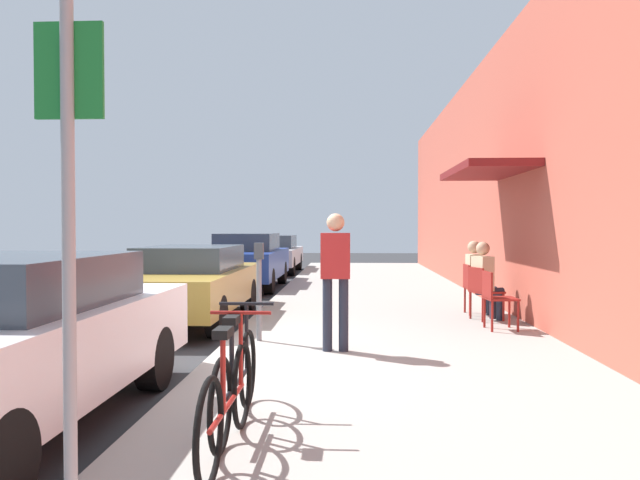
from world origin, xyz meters
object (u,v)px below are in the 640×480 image
at_px(parked_car_0, 1,341).
at_px(cafe_chair_0, 496,296).
at_px(cafe_chair_1, 483,290).
at_px(bicycle_1, 236,381).
at_px(seated_patron_1, 486,278).
at_px(parked_car_1, 189,282).
at_px(pedestrian_standing, 335,270).
at_px(parked_car_2, 247,260).
at_px(parked_car_3, 273,253).
at_px(cafe_chair_2, 474,285).
at_px(street_sign, 69,231).
at_px(parking_meter, 259,284).
at_px(seated_patron_2, 477,275).
at_px(bicycle_0, 228,401).

distance_m(parked_car_0, cafe_chair_0, 6.60).
height_order(parked_car_0, cafe_chair_1, parked_car_0).
height_order(bicycle_1, seated_patron_1, seated_patron_1).
bearing_deg(parked_car_1, pedestrian_standing, -47.05).
xyz_separation_m(parked_car_2, cafe_chair_1, (4.95, -5.94, -0.14)).
bearing_deg(parked_car_2, parked_car_3, 90.00).
xyz_separation_m(seated_patron_1, cafe_chair_2, (-0.06, 0.66, -0.19)).
bearing_deg(parked_car_1, cafe_chair_1, -2.85).
distance_m(parked_car_2, street_sign, 13.26).
bearing_deg(cafe_chair_2, pedestrian_standing, -126.08).
xyz_separation_m(parked_car_2, cafe_chair_0, (4.94, -6.84, -0.14)).
xyz_separation_m(parked_car_0, parked_car_2, (0.00, 11.22, 0.02)).
bearing_deg(street_sign, bicycle_1, 77.47).
bearing_deg(seated_patron_1, cafe_chair_2, 95.32).
height_order(street_sign, cafe_chair_0, street_sign).
bearing_deg(parked_car_3, bicycle_1, -83.50).
relative_size(parked_car_0, street_sign, 1.69).
bearing_deg(parking_meter, seated_patron_2, 37.09).
distance_m(parked_car_1, cafe_chair_1, 4.95).
distance_m(parked_car_3, cafe_chair_1, 12.39).
distance_m(parked_car_2, bicycle_0, 12.00).
relative_size(cafe_chair_1, seated_patron_2, 0.67).
distance_m(parked_car_0, cafe_chair_2, 7.74).
bearing_deg(pedestrian_standing, street_sign, -103.23).
relative_size(street_sign, bicycle_0, 1.52).
distance_m(bicycle_1, seated_patron_2, 6.81).
distance_m(parked_car_3, street_sign, 18.64).
distance_m(bicycle_0, cafe_chair_2, 7.22).
bearing_deg(parked_car_3, seated_patron_1, -66.19).
relative_size(bicycle_1, cafe_chair_0, 1.97).
height_order(cafe_chair_0, pedestrian_standing, pedestrian_standing).
bearing_deg(bicycle_1, pedestrian_standing, 76.32).
bearing_deg(bicycle_0, cafe_chair_2, 65.55).
xyz_separation_m(bicycle_1, cafe_chair_2, (3.03, 6.05, 0.14)).
distance_m(bicycle_0, cafe_chair_0, 5.82).
distance_m(parked_car_0, seated_patron_2, 7.78).
relative_size(parked_car_2, parking_meter, 3.33).
bearing_deg(cafe_chair_1, parked_car_1, 177.15).
bearing_deg(bicycle_1, cafe_chair_0, 55.84).
height_order(bicycle_1, seated_patron_2, seated_patron_2).
height_order(bicycle_0, cafe_chair_1, bicycle_0).
height_order(cafe_chair_0, cafe_chair_1, same).
height_order(parked_car_1, cafe_chair_2, parked_car_1).
bearing_deg(cafe_chair_0, parked_car_0, -138.47).
distance_m(cafe_chair_0, cafe_chair_2, 1.58).
xyz_separation_m(bicycle_0, bicycle_1, (-0.05, 0.52, 0.00)).
xyz_separation_m(street_sign, cafe_chair_0, (3.44, 6.30, -1.02)).
xyz_separation_m(parked_car_3, bicycle_1, (1.91, -16.73, -0.22)).
distance_m(parking_meter, pedestrian_standing, 1.23).
xyz_separation_m(parked_car_3, pedestrian_standing, (2.60, -13.90, 0.42)).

